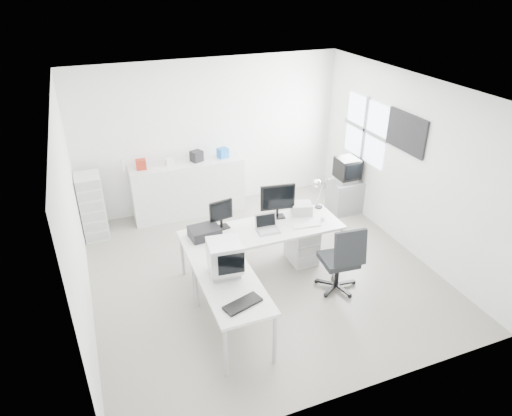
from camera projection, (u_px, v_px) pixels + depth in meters
name	position (u px, v px, depth m)	size (l,w,h in m)	color
floor	(261.00, 270.00, 7.09)	(5.00, 5.00, 0.01)	#B8B6A6
ceiling	(262.00, 90.00, 5.77)	(5.00, 5.00, 0.01)	white
back_wall	(211.00, 135.00, 8.49)	(5.00, 0.02, 2.80)	white
left_wall	(74.00, 221.00, 5.63)	(0.02, 5.00, 2.80)	white
right_wall	(407.00, 164.00, 7.23)	(0.02, 5.00, 2.80)	white
window	(365.00, 130.00, 8.12)	(0.02, 1.20, 1.10)	white
wall_picture	(406.00, 133.00, 7.07)	(0.04, 0.90, 0.60)	black
main_desk	(262.00, 250.00, 6.91)	(2.40, 0.80, 0.75)	silver
side_desk	(232.00, 309.00, 5.73)	(0.70, 1.40, 0.75)	silver
drawer_pedestal	(302.00, 244.00, 7.21)	(0.40, 0.50, 0.60)	silver
inkjet_printer	(205.00, 232.00, 6.51)	(0.42, 0.33, 0.15)	black
lcd_monitor_small	(221.00, 215.00, 6.65)	(0.36, 0.21, 0.45)	black
lcd_monitor_large	(278.00, 201.00, 6.92)	(0.53, 0.21, 0.56)	black
laptop	(268.00, 225.00, 6.62)	(0.32, 0.33, 0.21)	#B7B7BA
white_keyboard	(306.00, 225.00, 6.81)	(0.43, 0.13, 0.02)	silver
white_mouse	(323.00, 219.00, 6.94)	(0.07, 0.07, 0.07)	silver
laser_printer	(302.00, 209.00, 7.11)	(0.31, 0.26, 0.18)	#A4A4A4
desk_lamp	(320.00, 195.00, 7.23)	(0.15, 0.15, 0.45)	silver
crt_monitor	(225.00, 260.00, 5.66)	(0.35, 0.35, 0.41)	#B7B7BA
black_keyboard	(243.00, 304.00, 5.22)	(0.46, 0.18, 0.03)	black
office_chair	(339.00, 257.00, 6.46)	(0.62, 0.62, 1.08)	#26282B
tv_cabinet	(345.00, 196.00, 8.67)	(0.57, 0.47, 0.62)	gray
crt_tv	(347.00, 170.00, 8.42)	(0.50, 0.48, 0.45)	black
sideboard	(188.00, 188.00, 8.51)	(2.06, 0.52, 1.03)	silver
clutter_box_a	(141.00, 164.00, 7.97)	(0.17, 0.15, 0.17)	#9F2716
clutter_box_b	(169.00, 162.00, 8.14)	(0.13, 0.11, 0.13)	silver
clutter_box_c	(197.00, 156.00, 8.28)	(0.19, 0.18, 0.19)	black
clutter_box_d	(223.00, 153.00, 8.45)	(0.18, 0.16, 0.18)	blue
clutter_bottle	(123.00, 165.00, 7.89)	(0.07, 0.07, 0.22)	silver
filing_cabinet	(92.00, 207.00, 7.73)	(0.40, 0.48, 1.15)	silver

